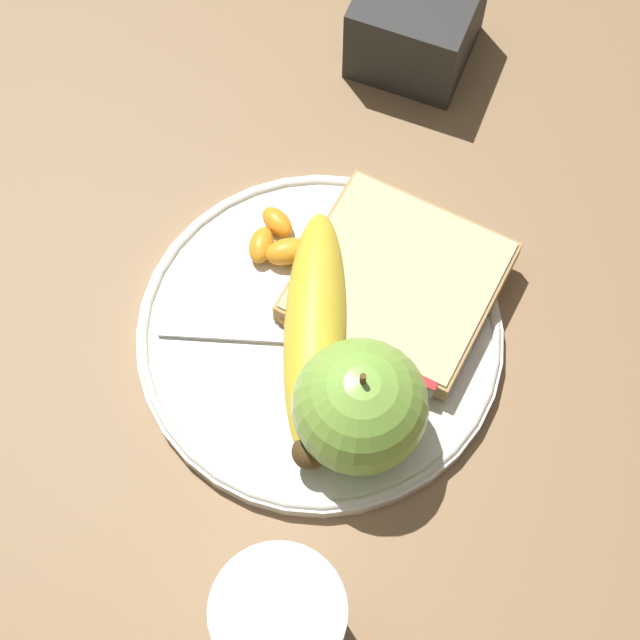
# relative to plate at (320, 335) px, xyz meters

# --- Properties ---
(ground_plane) EXTENTS (3.00, 3.00, 0.00)m
(ground_plane) POSITION_rel_plate_xyz_m (0.00, 0.00, -0.01)
(ground_plane) COLOR olive
(plate) EXTENTS (0.24, 0.24, 0.01)m
(plate) POSITION_rel_plate_xyz_m (0.00, 0.00, 0.00)
(plate) COLOR silver
(plate) RESTS_ON ground_plane
(juice_glass) EXTENTS (0.07, 0.07, 0.10)m
(juice_glass) POSITION_rel_plate_xyz_m (-0.05, 0.19, 0.04)
(juice_glass) COLOR silver
(juice_glass) RESTS_ON ground_plane
(apple) EXTENTS (0.08, 0.08, 0.09)m
(apple) POSITION_rel_plate_xyz_m (-0.05, 0.05, 0.05)
(apple) COLOR #84BC47
(apple) RESTS_ON plate
(banana) EXTENTS (0.09, 0.18, 0.04)m
(banana) POSITION_rel_plate_xyz_m (-0.00, 0.01, 0.02)
(banana) COLOR yellow
(banana) RESTS_ON plate
(bread_slice) EXTENTS (0.14, 0.13, 0.02)m
(bread_slice) POSITION_rel_plate_xyz_m (-0.04, -0.05, 0.02)
(bread_slice) COLOR #AB8751
(bread_slice) RESTS_ON plate
(fork) EXTENTS (0.17, 0.07, 0.00)m
(fork) POSITION_rel_plate_xyz_m (0.00, 0.01, 0.01)
(fork) COLOR silver
(fork) RESTS_ON plate
(jam_packet) EXTENTS (0.05, 0.04, 0.02)m
(jam_packet) POSITION_rel_plate_xyz_m (-0.06, 0.00, 0.01)
(jam_packet) COLOR white
(jam_packet) RESTS_ON plate
(orange_segment_0) EXTENTS (0.02, 0.03, 0.02)m
(orange_segment_0) POSITION_rel_plate_xyz_m (0.06, -0.04, 0.01)
(orange_segment_0) COLOR orange
(orange_segment_0) RESTS_ON plate
(orange_segment_1) EXTENTS (0.04, 0.03, 0.02)m
(orange_segment_1) POSITION_rel_plate_xyz_m (0.00, 0.00, 0.01)
(orange_segment_1) COLOR orange
(orange_segment_1) RESTS_ON plate
(orange_segment_2) EXTENTS (0.03, 0.03, 0.01)m
(orange_segment_2) POSITION_rel_plate_xyz_m (0.06, -0.06, 0.01)
(orange_segment_2) COLOR orange
(orange_segment_2) RESTS_ON plate
(orange_segment_3) EXTENTS (0.04, 0.03, 0.02)m
(orange_segment_3) POSITION_rel_plate_xyz_m (0.04, -0.04, 0.01)
(orange_segment_3) COLOR orange
(orange_segment_3) RESTS_ON plate
(orange_segment_4) EXTENTS (0.03, 0.03, 0.02)m
(orange_segment_4) POSITION_rel_plate_xyz_m (0.02, -0.00, 0.01)
(orange_segment_4) COLOR orange
(orange_segment_4) RESTS_ON plate
(condiment_caddy) EXTENTS (0.08, 0.08, 0.07)m
(condiment_caddy) POSITION_rel_plate_xyz_m (0.02, -0.25, 0.03)
(condiment_caddy) COLOR #2D2D2D
(condiment_caddy) RESTS_ON ground_plane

